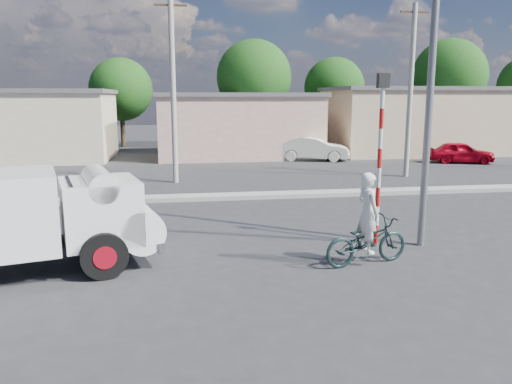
{
  "coord_description": "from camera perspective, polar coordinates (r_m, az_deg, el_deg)",
  "views": [
    {
      "loc": [
        -1.85,
        -10.46,
        3.78
      ],
      "look_at": [
        0.16,
        2.39,
        1.3
      ],
      "focal_mm": 35.0,
      "sensor_mm": 36.0,
      "label": 1
    }
  ],
  "objects": [
    {
      "name": "ground_plane",
      "position": [
        11.27,
        1.09,
        -8.8
      ],
      "size": [
        120.0,
        120.0,
        0.0
      ],
      "primitive_type": "plane",
      "color": "#2C2C2F",
      "rests_on": "ground"
    },
    {
      "name": "median",
      "position": [
        18.91,
        -3.1,
        -0.5
      ],
      "size": [
        40.0,
        0.8,
        0.16
      ],
      "primitive_type": "cube",
      "color": "#99968E",
      "rests_on": "ground"
    },
    {
      "name": "truck",
      "position": [
        11.71,
        -24.57,
        -2.72
      ],
      "size": [
        5.75,
        3.29,
        2.24
      ],
      "rotation": [
        0.0,
        0.0,
        0.26
      ],
      "color": "black",
      "rests_on": "ground"
    },
    {
      "name": "bicycle",
      "position": [
        11.69,
        12.51,
        -5.49
      ],
      "size": [
        2.21,
        1.18,
        1.1
      ],
      "primitive_type": "imported",
      "rotation": [
        0.0,
        0.0,
        1.8
      ],
      "color": "#172A29",
      "rests_on": "ground"
    },
    {
      "name": "cyclist",
      "position": [
        11.6,
        12.59,
        -3.75
      ],
      "size": [
        0.58,
        0.75,
        1.84
      ],
      "primitive_type": "imported",
      "rotation": [
        0.0,
        0.0,
        1.8
      ],
      "color": "white",
      "rests_on": "ground"
    },
    {
      "name": "car_cream",
      "position": [
        30.38,
        6.56,
        4.93
      ],
      "size": [
        4.56,
        2.69,
        1.42
      ],
      "primitive_type": "imported",
      "rotation": [
        0.0,
        0.0,
        1.28
      ],
      "color": "white",
      "rests_on": "ground"
    },
    {
      "name": "car_red",
      "position": [
        31.46,
        22.4,
        4.22
      ],
      "size": [
        3.9,
        2.5,
        1.24
      ],
      "primitive_type": "imported",
      "rotation": [
        0.0,
        0.0,
        1.26
      ],
      "color": "#A90416",
      "rests_on": "ground"
    },
    {
      "name": "traffic_pole",
      "position": [
        13.03,
        14.01,
        5.26
      ],
      "size": [
        0.28,
        0.18,
        4.36
      ],
      "color": "red",
      "rests_on": "ground"
    },
    {
      "name": "streetlight",
      "position": [
        13.16,
        18.93,
        15.39
      ],
      "size": [
        2.34,
        0.22,
        9.0
      ],
      "color": "slate",
      "rests_on": "ground"
    },
    {
      "name": "building_row",
      "position": [
        32.63,
        -3.72,
        7.88
      ],
      "size": [
        37.8,
        7.3,
        4.44
      ],
      "color": "beige",
      "rests_on": "ground"
    },
    {
      "name": "tree_row",
      "position": [
        40.1,
        4.64,
        12.45
      ],
      "size": [
        51.24,
        7.43,
        8.42
      ],
      "color": "#38281E",
      "rests_on": "ground"
    },
    {
      "name": "utility_poles",
      "position": [
        23.03,
        3.99,
        11.49
      ],
      "size": [
        35.4,
        0.24,
        8.0
      ],
      "color": "#99968E",
      "rests_on": "ground"
    }
  ]
}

